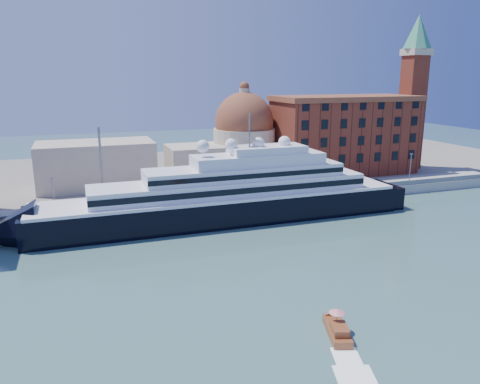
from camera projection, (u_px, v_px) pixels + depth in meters
name	position (u px, v px, depth m)	size (l,w,h in m)	color
ground	(239.00, 262.00, 80.08)	(400.00, 400.00, 0.00)	#37605D
quay	(192.00, 205.00, 110.86)	(180.00, 10.00, 2.50)	gray
land	(161.00, 173.00, 148.41)	(260.00, 72.00, 2.00)	slate
quay_fence	(196.00, 202.00, 106.30)	(180.00, 0.10, 1.20)	slate
superyacht	(211.00, 202.00, 100.53)	(91.07, 12.63, 27.22)	black
water_taxi	(338.00, 329.00, 57.28)	(4.30, 7.27, 3.28)	brown
warehouse	(344.00, 134.00, 141.17)	(43.00, 19.00, 23.25)	maroon
campanile	(414.00, 83.00, 145.34)	(8.40, 8.40, 47.00)	maroon
church	(193.00, 149.00, 132.28)	(66.00, 18.00, 25.50)	beige
lamp_posts	(137.00, 174.00, 103.08)	(120.80, 2.40, 18.00)	slate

